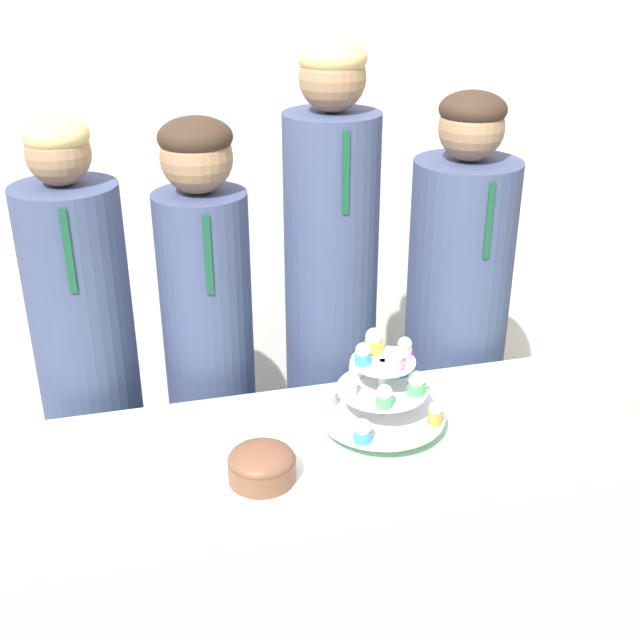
{
  "coord_description": "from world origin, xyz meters",
  "views": [
    {
      "loc": [
        -0.4,
        -1.27,
        1.86
      ],
      "look_at": [
        0.02,
        0.34,
        1.07
      ],
      "focal_mm": 45.0,
      "sensor_mm": 36.0,
      "label": 1
    }
  ],
  "objects": [
    {
      "name": "student_0",
      "position": [
        -0.54,
        0.83,
        0.69
      ],
      "size": [
        0.28,
        0.28,
        1.46
      ],
      "color": "#384266",
      "rests_on": "ground_plane"
    },
    {
      "name": "student_2",
      "position": [
        0.18,
        0.83,
        0.78
      ],
      "size": [
        0.27,
        0.28,
        1.63
      ],
      "color": "#384266",
      "rests_on": "ground_plane"
    },
    {
      "name": "student_1",
      "position": [
        -0.19,
        0.83,
        0.71
      ],
      "size": [
        0.26,
        0.27,
        1.45
      ],
      "color": "#384266",
      "rests_on": "ground_plane"
    },
    {
      "name": "cupcake_stand",
      "position": [
        0.19,
        0.37,
        0.85
      ],
      "size": [
        0.33,
        0.33,
        0.26
      ],
      "color": "silver",
      "rests_on": "table"
    },
    {
      "name": "student_3",
      "position": [
        0.59,
        0.83,
        0.7
      ],
      "size": [
        0.32,
        0.32,
        1.48
      ],
      "color": "#384266",
      "rests_on": "ground_plane"
    },
    {
      "name": "cake_knife",
      "position": [
        -0.09,
        0.07,
        0.73
      ],
      "size": [
        0.3,
        0.02,
        0.01
      ],
      "rotation": [
        0.0,
        0.0,
        -0.01
      ],
      "color": "silver",
      "rests_on": "table"
    },
    {
      "name": "table",
      "position": [
        0.0,
        0.31,
        0.36
      ],
      "size": [
        1.7,
        0.62,
        0.73
      ],
      "color": "#A8DBB2",
      "rests_on": "ground_plane"
    },
    {
      "name": "round_cake",
      "position": [
        -0.15,
        0.22,
        0.77
      ],
      "size": [
        0.25,
        0.25,
        0.09
      ],
      "color": "white",
      "rests_on": "table"
    },
    {
      "name": "wall_back",
      "position": [
        0.0,
        1.64,
        1.35
      ],
      "size": [
        9.0,
        0.06,
        2.7
      ],
      "color": "silver",
      "rests_on": "ground_plane"
    }
  ]
}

